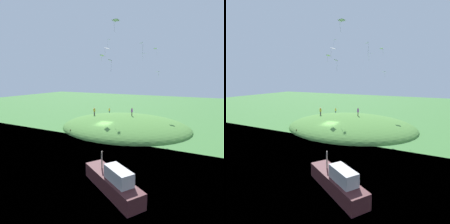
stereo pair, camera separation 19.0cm
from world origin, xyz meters
The scene contains 16 objects.
ground_plane centered at (0.00, 0.00, 0.00)m, with size 160.00×160.00×0.00m, color #417838.
grass_hill centered at (6.27, -1.55, 0.00)m, with size 23.40×27.33×4.66m, color #4D8338.
boat_on_lake centered at (-16.89, -10.53, 0.98)m, with size 5.91×7.77×3.25m.
person_with_child centered at (7.56, -2.60, 3.42)m, with size 0.51×0.51×1.75m.
person_near_shore centered at (14.57, 6.58, 1.86)m, with size 0.49×0.49×1.56m.
person_on_hilltop centered at (6.14, 5.95, 3.06)m, with size 0.62×0.62×1.78m.
kite_0 centered at (-2.10, -7.80, 15.46)m, with size 0.74×0.66×1.69m.
kite_1 centered at (8.28, 5.09, 15.23)m, with size 1.21×1.32×1.63m.
kite_2 centered at (-3.20, -3.04, 13.09)m, with size 0.97×0.89×1.93m.
kite_3 centered at (9.03, -6.85, 16.08)m, with size 0.76×0.79×1.21m.
kite_4 centered at (13.46, -6.33, 11.63)m, with size 0.96×1.07×1.10m.
kite_5 centered at (10.81, 4.69, 18.87)m, with size 0.79×0.67×1.78m.
kite_6 centered at (8.39, -4.64, 15.23)m, with size 1.33×1.25×1.45m.
kite_7 centered at (2.23, 0.55, 15.76)m, with size 1.14×0.87×1.81m.
kite_8 centered at (-0.70, -2.75, 19.70)m, with size 1.16×1.38×1.96m.
mooring_post centered at (-3.22, 5.41, 0.47)m, with size 0.14×0.14×0.95m, color brown.
Camera 2 is at (-32.58, -18.72, 10.71)m, focal length 32.87 mm.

